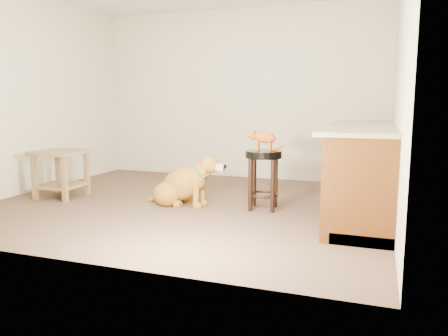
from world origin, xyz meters
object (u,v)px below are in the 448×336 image
at_px(wood_stool, 356,162).
at_px(tabby_kitten, 263,138).
at_px(padded_stool, 263,168).
at_px(side_table, 61,167).
at_px(golden_retriever, 184,185).

bearing_deg(wood_stool, tabby_kitten, -119.10).
relative_size(wood_stool, tabby_kitten, 1.73).
bearing_deg(padded_stool, tabby_kitten, 179.88).
distance_m(padded_stool, side_table, 2.54).
height_order(padded_stool, tabby_kitten, tabby_kitten).
bearing_deg(side_table, wood_stool, 28.91).
distance_m(side_table, golden_retriever, 1.62).
bearing_deg(padded_stool, golden_retriever, -172.70).
relative_size(padded_stool, side_table, 1.11).
xyz_separation_m(padded_stool, side_table, (-2.53, -0.25, -0.08)).
bearing_deg(side_table, golden_retriever, 4.72).
xyz_separation_m(wood_stool, golden_retriever, (-1.82, -1.76, -0.13)).
bearing_deg(golden_retriever, wood_stool, 46.30).
xyz_separation_m(wood_stool, side_table, (-3.43, -1.90, 0.02)).
height_order(side_table, tabby_kitten, tabby_kitten).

